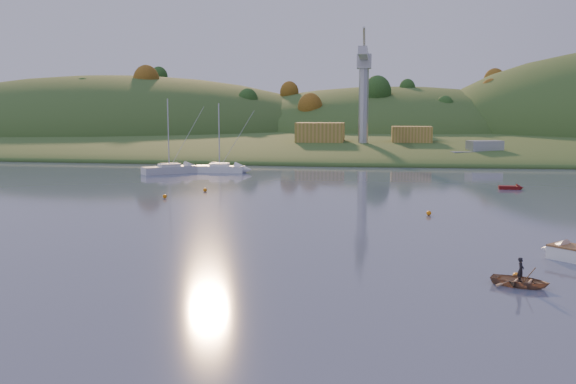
# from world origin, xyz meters

# --- Properties ---
(ground) EXTENTS (500.00, 500.00, 0.00)m
(ground) POSITION_xyz_m (0.00, 0.00, 0.00)
(ground) COLOR #39465E
(ground) RESTS_ON ground
(far_shore) EXTENTS (620.00, 220.00, 1.50)m
(far_shore) POSITION_xyz_m (0.00, 230.00, 0.00)
(far_shore) COLOR #335020
(far_shore) RESTS_ON ground
(shore_slope) EXTENTS (640.00, 150.00, 7.00)m
(shore_slope) POSITION_xyz_m (0.00, 165.00, 0.00)
(shore_slope) COLOR #335020
(shore_slope) RESTS_ON ground
(hill_left) EXTENTS (170.00, 140.00, 44.00)m
(hill_left) POSITION_xyz_m (-90.00, 200.00, 0.00)
(hill_left) COLOR #335020
(hill_left) RESTS_ON ground
(hill_center) EXTENTS (140.00, 120.00, 36.00)m
(hill_center) POSITION_xyz_m (10.00, 210.00, 0.00)
(hill_center) COLOR #335020
(hill_center) RESTS_ON ground
(hillside_trees) EXTENTS (280.00, 50.00, 32.00)m
(hillside_trees) POSITION_xyz_m (0.00, 185.00, 0.00)
(hillside_trees) COLOR #204016
(hillside_trees) RESTS_ON ground
(wharf) EXTENTS (42.00, 16.00, 2.40)m
(wharf) POSITION_xyz_m (5.00, 122.00, 1.20)
(wharf) COLOR slate
(wharf) RESTS_ON ground
(shed_west) EXTENTS (11.00, 8.00, 4.80)m
(shed_west) POSITION_xyz_m (-8.00, 123.00, 4.80)
(shed_west) COLOR olive
(shed_west) RESTS_ON wharf
(shed_east) EXTENTS (9.00, 7.00, 4.00)m
(shed_east) POSITION_xyz_m (13.00, 124.00, 4.40)
(shed_east) COLOR olive
(shed_east) RESTS_ON wharf
(dock_crane) EXTENTS (3.20, 28.00, 20.30)m
(dock_crane) POSITION_xyz_m (2.00, 118.39, 17.17)
(dock_crane) COLOR #B7B7BC
(dock_crane) RESTS_ON wharf
(sailboat_near) EXTENTS (8.50, 7.57, 12.19)m
(sailboat_near) POSITION_xyz_m (-28.69, 74.92, 0.78)
(sailboat_near) COLOR silver
(sailboat_near) RESTS_ON ground
(sailboat_far) EXTENTS (8.31, 2.62, 11.47)m
(sailboat_far) POSITION_xyz_m (-20.93, 77.84, 0.74)
(sailboat_far) COLOR white
(sailboat_far) RESTS_ON ground
(canoe) EXTENTS (4.16, 3.64, 0.72)m
(canoe) POSITION_xyz_m (13.89, 13.57, 0.36)
(canoe) COLOR #9D7757
(canoe) RESTS_ON ground
(paddler) EXTENTS (0.57, 0.67, 1.56)m
(paddler) POSITION_xyz_m (13.89, 13.57, 0.78)
(paddler) COLOR black
(paddler) RESTS_ON ground
(red_tender) EXTENTS (3.25, 1.22, 1.09)m
(red_tender) POSITION_xyz_m (23.32, 61.73, 0.23)
(red_tender) COLOR #630E0E
(red_tender) RESTS_ON ground
(work_vessel) EXTENTS (16.81, 10.55, 4.07)m
(work_vessel) POSITION_xyz_m (26.82, 108.00, 1.45)
(work_vessel) COLOR slate
(work_vessel) RESTS_ON ground
(buoy_0) EXTENTS (0.50, 0.50, 0.50)m
(buoy_0) POSITION_xyz_m (13.97, 15.01, 0.25)
(buoy_0) COLOR orange
(buoy_0) RESTS_ON ground
(buoy_1) EXTENTS (0.50, 0.50, 0.50)m
(buoy_1) POSITION_xyz_m (10.38, 39.11, 0.25)
(buoy_1) COLOR orange
(buoy_1) RESTS_ON ground
(buoy_2) EXTENTS (0.50, 0.50, 0.50)m
(buoy_2) POSITION_xyz_m (-20.13, 47.22, 0.25)
(buoy_2) COLOR orange
(buoy_2) RESTS_ON ground
(buoy_3) EXTENTS (0.50, 0.50, 0.50)m
(buoy_3) POSITION_xyz_m (-16.90, 53.68, 0.25)
(buoy_3) COLOR orange
(buoy_3) RESTS_ON ground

